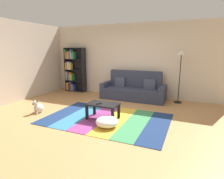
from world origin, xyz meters
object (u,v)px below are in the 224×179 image
Objects in this scene: dog at (38,107)px; tv_remote at (99,104)px; couch at (133,90)px; bookshelf at (73,70)px; standing_lamp at (181,59)px; coffee_table at (103,106)px; pouf at (107,122)px.

tv_remote reaches higher than dog.
dog is (-2.00, -2.54, -0.18)m from couch.
bookshelf is 4.32m from standing_lamp.
tv_remote reaches higher than coffee_table.
couch is 4.33× the size of pouf.
standing_lamp reaches higher than dog.
standing_lamp is at bearing 55.62° from coffee_table.
bookshelf is at bearing 135.06° from pouf.
couch is 1.24× the size of bookshelf.
bookshelf is 12.18× the size of tv_remote.
coffee_table is 1.99× the size of dog.
pouf is 3.37m from standing_lamp.
couch is at bearing 87.12° from coffee_table.
tv_remote is (1.82, 0.21, 0.27)m from dog.
dog is at bearing -74.99° from bookshelf.
standing_lamp reaches higher than tv_remote.
pouf is 0.59m from tv_remote.
dog is at bearing -171.26° from coffee_table.
bookshelf is at bearing 105.01° from dog.
dog is (-2.20, 0.12, 0.03)m from pouf.
dog is 4.62m from standing_lamp.
dog is at bearing 176.76° from pouf.
bookshelf reaches higher than couch.
dog is at bearing -142.17° from tv_remote.
standing_lamp reaches higher than coffee_table.
couch is 2.86× the size of coffee_table.
coffee_table reaches higher than pouf.
couch is 1.31× the size of standing_lamp.
tv_remote is at bearing 6.66° from dog.
couch is 2.26m from coffee_table.
bookshelf is at bearing 178.12° from standing_lamp.
bookshelf reaches higher than dog.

